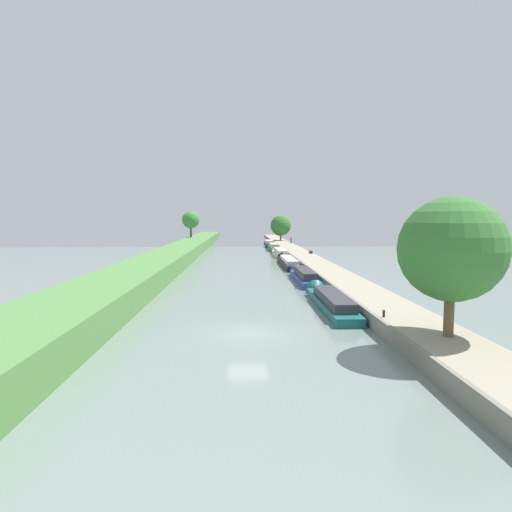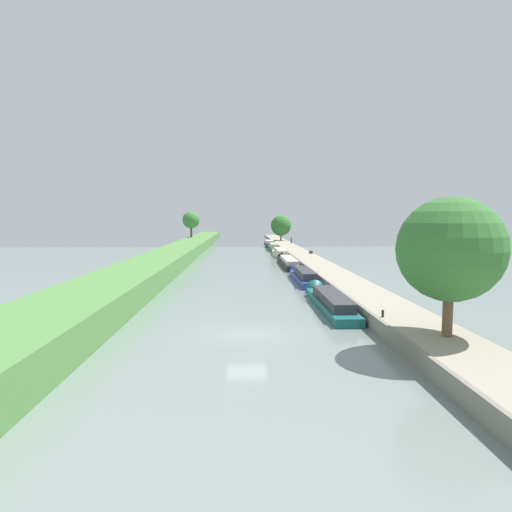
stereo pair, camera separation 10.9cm
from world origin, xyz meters
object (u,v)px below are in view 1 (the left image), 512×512
object	(u,v)px
narrowboat_green	(273,247)
narrowboat_blue	(304,276)
person_walking	(291,240)
mooring_bollard_near	(384,314)
narrowboat_cream	(280,253)
mooring_bollard_far	(275,240)
park_bench	(311,251)
narrowboat_teal	(329,300)
narrowboat_black	(288,262)
narrowboat_navy	(269,244)

from	to	relation	value
narrowboat_green	narrowboat_blue	bearing A→B (deg)	-90.07
person_walking	mooring_bollard_near	xyz separation A→B (m)	(-3.18, -77.28, -0.65)
narrowboat_blue	person_walking	xyz separation A→B (m)	(5.01, 55.15, 1.28)
narrowboat_cream	mooring_bollard_far	size ratio (longest dim) A/B	35.72
narrowboat_cream	park_bench	size ratio (longest dim) A/B	10.72
narrowboat_cream	mooring_bollard_near	size ratio (longest dim) A/B	35.72
narrowboat_cream	mooring_bollard_near	bearing A→B (deg)	-88.23
mooring_bollard_near	narrowboat_teal	bearing A→B (deg)	102.60
narrowboat_black	narrowboat_blue	bearing A→B (deg)	-89.87
narrowboat_blue	person_walking	world-z (taller)	person_walking
narrowboat_black	person_walking	world-z (taller)	person_walking
narrowboat_blue	narrowboat_cream	size ratio (longest dim) A/B	0.78
narrowboat_navy	person_walking	size ratio (longest dim) A/B	6.96
narrowboat_blue	mooring_bollard_far	xyz separation A→B (m)	(1.82, 64.71, 0.63)
narrowboat_teal	narrowboat_blue	world-z (taller)	narrowboat_blue
park_bench	narrowboat_green	bearing A→B (deg)	103.47
narrowboat_green	narrowboat_teal	bearing A→B (deg)	-90.01
narrowboat_green	person_walking	distance (m)	9.61
narrowboat_navy	person_walking	world-z (taller)	person_walking
narrowboat_teal	narrowboat_black	distance (m)	30.39
narrowboat_black	narrowboat_navy	world-z (taller)	narrowboat_navy
narrowboat_cream	park_bench	distance (m)	8.00
narrowboat_navy	mooring_bollard_far	world-z (taller)	narrowboat_navy
park_bench	narrowboat_blue	bearing A→B (deg)	-101.08
park_bench	narrowboat_teal	bearing A→B (deg)	-97.16
narrowboat_cream	mooring_bollard_far	bearing A→B (deg)	87.03
narrowboat_green	narrowboat_cream	bearing A→B (deg)	-89.68
narrowboat_blue	mooring_bollard_near	bearing A→B (deg)	-85.29
narrowboat_teal	narrowboat_green	distance (m)	61.19
mooring_bollard_near	park_bench	xyz separation A→B (m)	(3.27, 48.13, 0.12)
mooring_bollard_near	narrowboat_green	bearing A→B (deg)	91.46
mooring_bollard_near	park_bench	world-z (taller)	park_bench
narrowboat_blue	person_walking	distance (m)	55.39
person_walking	mooring_bollard_near	distance (m)	77.35
narrowboat_cream	narrowboat_navy	xyz separation A→B (m)	(-0.21, 27.70, 0.04)
narrowboat_teal	narrowboat_navy	xyz separation A→B (m)	(-0.12, 74.12, 0.09)
narrowboat_blue	park_bench	distance (m)	26.50
narrowboat_blue	mooring_bollard_far	world-z (taller)	narrowboat_blue
park_bench	narrowboat_navy	bearing A→B (deg)	98.64
mooring_bollard_far	narrowboat_cream	bearing A→B (deg)	-92.97
narrowboat_black	mooring_bollard_near	world-z (taller)	mooring_bollard_near
narrowboat_teal	mooring_bollard_near	world-z (taller)	mooring_bollard_near
narrowboat_navy	mooring_bollard_far	bearing A→B (deg)	68.33
mooring_bollard_near	narrowboat_navy	bearing A→B (deg)	91.32
mooring_bollard_far	narrowboat_blue	bearing A→B (deg)	-91.61
narrowboat_green	mooring_bollard_far	xyz separation A→B (m)	(1.76, 17.70, 0.60)
narrowboat_green	mooring_bollard_far	distance (m)	17.80
person_walking	narrowboat_cream	bearing A→B (deg)	-101.99
park_bench	narrowboat_cream	bearing A→B (deg)	128.43
narrowboat_teal	mooring_bollard_near	bearing A→B (deg)	-77.40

